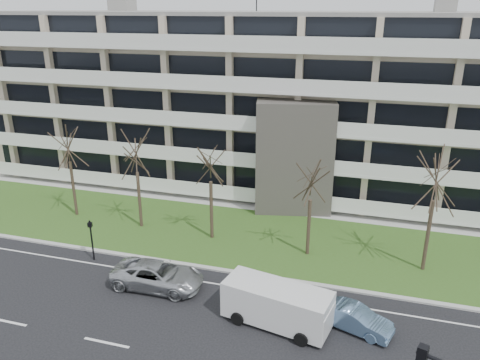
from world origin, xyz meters
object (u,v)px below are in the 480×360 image
(blue_sedan, at_px, (354,318))
(white_van, at_px, (278,302))
(pedestrian_signal, at_px, (91,235))
(silver_pickup, at_px, (157,275))

(blue_sedan, xyz_separation_m, white_van, (-3.88, -0.67, 0.66))
(white_van, bearing_deg, pedestrian_signal, 177.77)
(silver_pickup, bearing_deg, blue_sedan, -94.70)
(silver_pickup, relative_size, blue_sedan, 1.41)
(blue_sedan, relative_size, pedestrian_signal, 1.37)
(white_van, bearing_deg, silver_pickup, -179.31)
(silver_pickup, distance_m, pedestrian_signal, 5.80)
(silver_pickup, relative_size, pedestrian_signal, 1.93)
(blue_sedan, height_order, pedestrian_signal, pedestrian_signal)
(blue_sedan, height_order, white_van, white_van)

